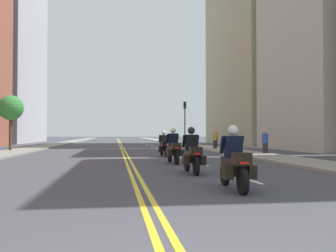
{
  "coord_description": "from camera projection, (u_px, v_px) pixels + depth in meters",
  "views": [
    {
      "loc": [
        -0.64,
        -2.86,
        1.38
      ],
      "look_at": [
        2.06,
        16.11,
        1.79
      ],
      "focal_mm": 39.5,
      "sensor_mm": 36.0,
      "label": 1
    }
  ],
  "objects": [
    {
      "name": "ground_plane",
      "position": [
        120.0,
        144.0,
        50.41
      ],
      "size": [
        264.0,
        264.0,
        0.0
      ],
      "primitive_type": "plane",
      "color": "#41414A"
    },
    {
      "name": "sidewalk_left",
      "position": [
        60.0,
        144.0,
        49.28
      ],
      "size": [
        2.69,
        144.0,
        0.12
      ],
      "primitive_type": "cube",
      "color": "gray",
      "rests_on": "ground"
    },
    {
      "name": "sidewalk_right",
      "position": [
        178.0,
        143.0,
        51.54
      ],
      "size": [
        2.69,
        144.0,
        0.12
      ],
      "primitive_type": "cube",
      "color": "gray",
      "rests_on": "ground"
    },
    {
      "name": "centreline_yellow_inner",
      "position": [
        119.0,
        144.0,
        50.39
      ],
      "size": [
        0.12,
        132.0,
        0.01
      ],
      "primitive_type": "cube",
      "color": "yellow",
      "rests_on": "ground"
    },
    {
      "name": "centreline_yellow_outer",
      "position": [
        121.0,
        144.0,
        50.42
      ],
      "size": [
        0.12,
        132.0,
        0.01
      ],
      "primitive_type": "cube",
      "color": "yellow",
      "rests_on": "ground"
    },
    {
      "name": "lane_dashes_white",
      "position": [
        162.0,
        150.0,
        32.07
      ],
      "size": [
        0.14,
        56.4,
        0.01
      ],
      "color": "silver",
      "rests_on": "ground"
    },
    {
      "name": "building_right_1",
      "position": [
        323.0,
        29.0,
        31.99
      ],
      "size": [
        7.33,
        12.12,
        20.89
      ],
      "color": "#AEB1A1",
      "rests_on": "ground"
    },
    {
      "name": "building_left_2",
      "position": [
        3.0,
        57.0,
        58.69
      ],
      "size": [
        9.95,
        21.23,
        27.1
      ],
      "color": "#A6A2B2",
      "rests_on": "ground"
    },
    {
      "name": "building_right_2",
      "position": [
        253.0,
        31.0,
        49.34
      ],
      "size": [
        8.17,
        19.93,
        30.29
      ],
      "color": "#9EA280",
      "rests_on": "ground"
    },
    {
      "name": "motorcycle_0",
      "position": [
        234.0,
        164.0,
        9.04
      ],
      "size": [
        0.78,
        2.2,
        1.6
      ],
      "rotation": [
        0.0,
        0.0,
        -0.04
      ],
      "color": "black",
      "rests_on": "ground"
    },
    {
      "name": "motorcycle_1",
      "position": [
        192.0,
        155.0,
        12.82
      ],
      "size": [
        0.76,
        2.15,
        1.63
      ],
      "rotation": [
        0.0,
        0.0,
        0.01
      ],
      "color": "black",
      "rests_on": "ground"
    },
    {
      "name": "motorcycle_2",
      "position": [
        173.0,
        149.0,
        17.25
      ],
      "size": [
        0.78,
        2.23,
        1.68
      ],
      "rotation": [
        0.0,
        0.0,
        0.05
      ],
      "color": "black",
      "rests_on": "ground"
    },
    {
      "name": "motorcycle_3",
      "position": [
        164.0,
        146.0,
        22.22
      ],
      "size": [
        0.78,
        2.07,
        1.59
      ],
      "rotation": [
        0.0,
        0.0,
        0.05
      ],
      "color": "black",
      "rests_on": "ground"
    },
    {
      "name": "traffic_light_far",
      "position": [
        185.0,
        116.0,
        41.68
      ],
      "size": [
        0.28,
        0.38,
        5.02
      ],
      "color": "black",
      "rests_on": "ground"
    },
    {
      "name": "pedestrian_0",
      "position": [
        265.0,
        142.0,
        24.16
      ],
      "size": [
        0.41,
        0.31,
        1.65
      ],
      "rotation": [
        0.0,
        0.0,
        3.41
      ],
      "color": "#282C35",
      "rests_on": "ground"
    },
    {
      "name": "pedestrian_2",
      "position": [
        215.0,
        140.0,
        31.55
      ],
      "size": [
        0.36,
        0.5,
        1.72
      ],
      "rotation": [
        0.0,
        0.0,
        5.18
      ],
      "color": "#272832",
      "rests_on": "ground"
    },
    {
      "name": "street_tree_0",
      "position": [
        11.0,
        108.0,
        28.67
      ],
      "size": [
        1.94,
        1.94,
        4.38
      ],
      "color": "#4C3A22",
      "rests_on": "ground"
    }
  ]
}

